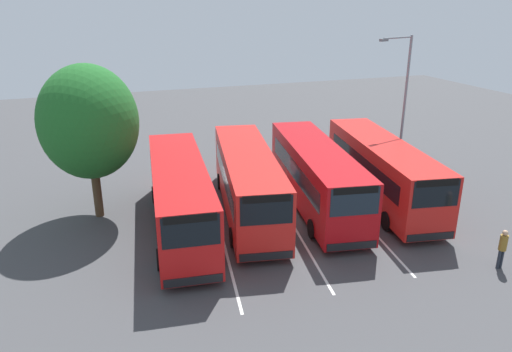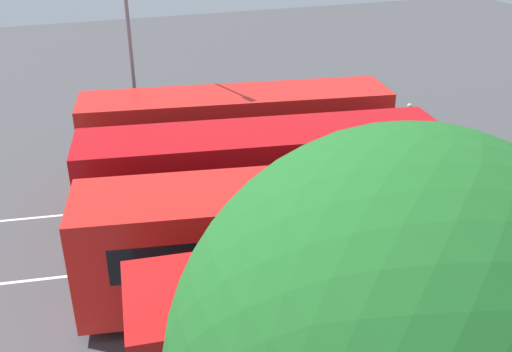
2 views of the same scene
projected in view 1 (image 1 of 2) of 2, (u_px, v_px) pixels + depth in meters
ground_plane at (284, 209)px, 26.14m from camera, size 76.82×76.82×0.00m
bus_far_left at (180, 195)px, 23.22m from camera, size 11.61×3.73×3.33m
bus_center_left at (248, 180)px, 25.06m from camera, size 11.66×4.54×3.33m
bus_center_right at (316, 175)px, 25.89m from camera, size 11.66×4.34×3.33m
bus_far_right at (382, 169)px, 26.71m from camera, size 11.66×4.38×3.33m
pedestrian at (503, 246)px, 20.05m from camera, size 0.34×0.34×1.76m
street_lamp at (402, 98)px, 29.42m from camera, size 0.94×2.71×8.69m
depot_tree at (89, 122)px, 23.64m from camera, size 5.36×4.82×7.84m
lane_stripe_outer_left at (217, 218)px, 24.99m from camera, size 16.33×2.64×0.01m
lane_stripe_inner_left at (284, 209)px, 26.14m from camera, size 16.33×2.64×0.01m
lane_stripe_inner_right at (344, 200)px, 27.29m from camera, size 16.33×2.64×0.01m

